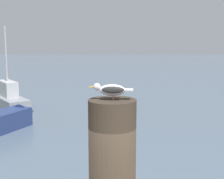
% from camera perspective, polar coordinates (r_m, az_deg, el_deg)
% --- Properties ---
extents(mooring_post, '(0.42, 0.42, 1.14)m').
position_cam_1_polar(mooring_post, '(3.04, 0.05, -12.35)').
color(mooring_post, '#382D23').
rests_on(mooring_post, harbor_quay).
extents(seagull, '(0.39, 0.16, 0.14)m').
position_cam_1_polar(seagull, '(2.87, -0.09, 0.01)').
color(seagull, '#C66B60').
rests_on(seagull, mooring_post).
extents(boat_grey, '(3.31, 4.30, 3.88)m').
position_cam_1_polar(boat_grey, '(16.69, -17.98, -1.35)').
color(boat_grey, gray).
rests_on(boat_grey, ground_plane).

